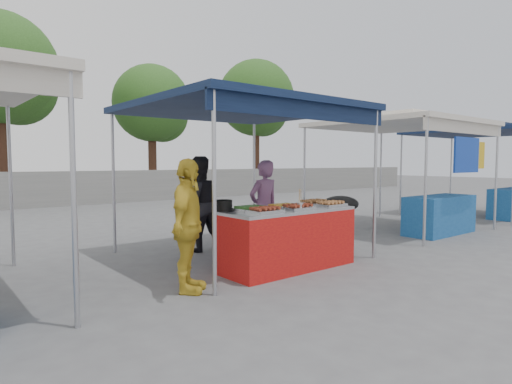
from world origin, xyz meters
TOP-DOWN VIEW (x-y plane):
  - ground_plane at (0.00, 0.00)m, footprint 80.00×80.00m
  - back_wall at (0.00, 11.00)m, footprint 40.00×0.25m
  - main_canopy at (0.00, 0.97)m, footprint 3.20×3.20m
  - neighbor_stall_right at (4.50, 0.57)m, footprint 3.20×3.20m
  - neighbor_stall_far at (8.50, 0.57)m, footprint 3.20×3.20m
  - tree_1 at (-1.28, 13.42)m, footprint 4.01×4.01m
  - tree_2 at (4.42, 13.12)m, footprint 3.43×3.35m
  - tree_3 at (10.59, 13.44)m, footprint 4.04×4.04m
  - vendor_table at (0.00, -0.10)m, footprint 2.00×0.80m
  - food_tray_fl at (-0.62, -0.34)m, footprint 0.42×0.30m
  - food_tray_fm at (-0.03, -0.34)m, footprint 0.42×0.30m
  - food_tray_fr at (0.65, -0.34)m, footprint 0.42×0.30m
  - food_tray_bl at (-0.61, -0.03)m, footprint 0.42×0.30m
  - food_tray_bm at (-0.03, -0.02)m, footprint 0.42×0.30m
  - food_tray_br at (0.65, -0.00)m, footprint 0.42×0.30m
  - cooking_pot at (-0.86, 0.25)m, footprint 0.25×0.25m
  - skewer_cup at (-0.03, -0.39)m, footprint 0.08×0.08m
  - wok_burner at (1.28, -0.00)m, footprint 0.58×0.58m
  - crate_left at (-0.28, 0.42)m, footprint 0.54×0.38m
  - crate_right at (0.15, 0.41)m, footprint 0.55×0.38m
  - crate_stacked at (0.15, 0.41)m, footprint 0.54×0.38m
  - vendor_woman at (0.30, 0.77)m, footprint 0.56×0.37m
  - helper_man at (-0.35, 1.73)m, footprint 0.82×0.66m
  - customer_person at (-1.67, -0.20)m, footprint 0.90×0.92m

SIDE VIEW (x-z plane):
  - ground_plane at x=0.00m, z-range 0.00..0.00m
  - crate_left at x=-0.28m, z-range 0.00..0.33m
  - crate_right at x=0.15m, z-range 0.00..0.33m
  - vendor_table at x=0.00m, z-range 0.00..0.85m
  - crate_stacked at x=0.15m, z-range 0.33..0.65m
  - wok_burner at x=1.28m, z-range 0.09..1.06m
  - back_wall at x=0.00m, z-range 0.00..1.20m
  - vendor_woman at x=0.30m, z-range 0.00..1.54m
  - customer_person at x=-1.67m, z-range 0.00..1.55m
  - helper_man at x=-0.35m, z-range 0.00..1.61m
  - food_tray_fl at x=-0.62m, z-range 0.85..0.92m
  - food_tray_fm at x=-0.03m, z-range 0.85..0.92m
  - food_tray_fr at x=0.65m, z-range 0.85..0.92m
  - food_tray_bl at x=-0.61m, z-range 0.85..0.92m
  - food_tray_bm at x=-0.03m, z-range 0.85..0.92m
  - food_tray_br at x=0.65m, z-range 0.85..0.92m
  - skewer_cup at x=-0.03m, z-range 0.85..0.96m
  - cooking_pot at x=-0.86m, z-range 0.85..1.00m
  - neighbor_stall_right at x=4.50m, z-range 0.32..2.89m
  - neighbor_stall_far at x=8.50m, z-range 0.32..2.89m
  - main_canopy at x=0.00m, z-range 1.08..3.65m
  - tree_2 at x=4.42m, z-range 1.06..6.82m
  - tree_1 at x=-1.28m, z-range 1.27..8.16m
  - tree_3 at x=10.59m, z-range 1.28..8.22m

